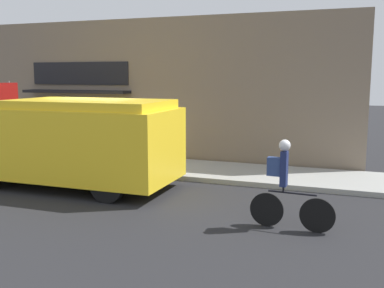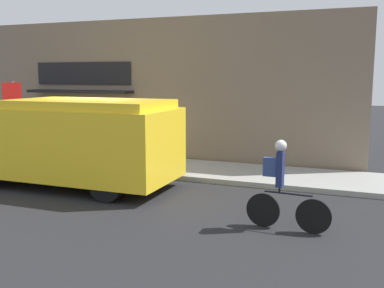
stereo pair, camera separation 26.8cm
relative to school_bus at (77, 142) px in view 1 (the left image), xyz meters
name	(u,v)px [view 1 (the left image)]	position (x,y,z in m)	size (l,w,h in m)	color
ground_plane	(104,174)	(-0.17, 1.56, -1.20)	(70.00, 70.00, 0.00)	#232326
sidewalk	(124,164)	(-0.17, 2.79, -1.13)	(28.00, 2.46, 0.14)	#999993
storefront	(140,90)	(-0.25, 4.18, 1.22)	(14.69, 0.79, 4.83)	#756656
school_bus	(77,142)	(0.00, 0.00, 0.00)	(5.93, 2.82, 2.31)	yellow
cyclist	(286,186)	(5.65, -1.39, -0.35)	(1.63, 0.22, 1.74)	black
stop_sign_post	(10,107)	(-3.98, 2.04, 0.68)	(0.45, 0.45, 2.60)	slate
trash_bin	(116,143)	(-0.91, 3.58, -0.57)	(0.50, 0.50, 0.97)	#38383D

